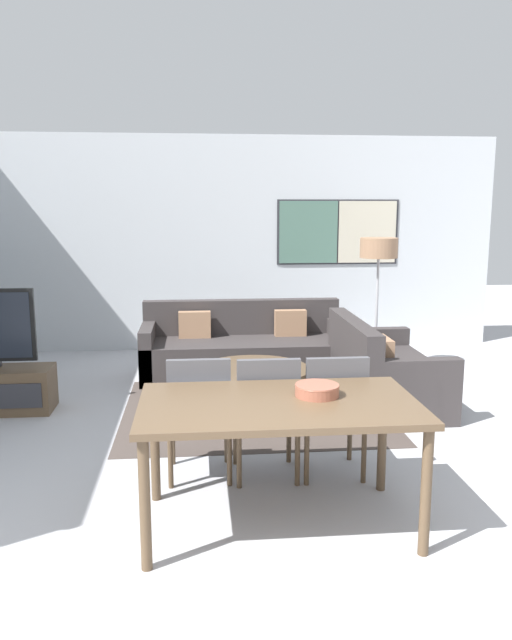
{
  "coord_description": "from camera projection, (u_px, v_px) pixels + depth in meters",
  "views": [
    {
      "loc": [
        -0.35,
        -2.42,
        1.89
      ],
      "look_at": [
        0.14,
        2.71,
        0.95
      ],
      "focal_mm": 35.0,
      "sensor_mm": 36.0,
      "label": 1
    }
  ],
  "objects": [
    {
      "name": "wall_back",
      "position": [
        227.0,
        243.0,
        8.22
      ],
      "size": [
        7.31,
        0.09,
        2.8
      ],
      "color": "silver",
      "rests_on": "ground_plane"
    },
    {
      "name": "sofa_main",
      "position": [
        244.0,
        351.0,
        7.08
      ],
      "size": [
        2.27,
        0.86,
        0.82
      ],
      "color": "#383333",
      "rests_on": "ground_plane"
    },
    {
      "name": "floor_lamp",
      "position": [
        379.0,
        256.0,
        6.89
      ],
      "size": [
        0.42,
        0.42,
        1.55
      ],
      "color": "#2D2D33",
      "rests_on": "ground_plane"
    },
    {
      "name": "dining_table",
      "position": [
        279.0,
        414.0,
        3.64
      ],
      "size": [
        1.63,
        0.92,
        0.77
      ],
      "color": "brown",
      "rests_on": "ground_plane"
    },
    {
      "name": "dining_chair_centre",
      "position": [
        267.0,
        409.0,
        4.3
      ],
      "size": [
        0.46,
        0.46,
        0.9
      ],
      "color": "#4C4C51",
      "rests_on": "ground_plane"
    },
    {
      "name": "dining_chair_left",
      "position": [
        199.0,
        410.0,
        4.3
      ],
      "size": [
        0.46,
        0.46,
        0.9
      ],
      "color": "#4C4C51",
      "rests_on": "ground_plane"
    },
    {
      "name": "coffee_table",
      "position": [
        254.0,
        378.0,
        5.81
      ],
      "size": [
        1.04,
        1.04,
        0.41
      ],
      "color": "brown",
      "rests_on": "ground_plane"
    },
    {
      "name": "sofa_side",
      "position": [
        380.0,
        375.0,
        6.06
      ],
      "size": [
        0.86,
        1.52,
        0.82
      ],
      "rotation": [
        0.0,
        0.0,
        1.57
      ],
      "color": "#383333",
      "rests_on": "ground_plane"
    },
    {
      "name": "dining_chair_right",
      "position": [
        333.0,
        407.0,
        4.34
      ],
      "size": [
        0.46,
        0.46,
        0.9
      ],
      "color": "#4C4C51",
      "rests_on": "ground_plane"
    },
    {
      "name": "fruit_bowl",
      "position": [
        317.0,
        389.0,
        3.73
      ],
      "size": [
        0.27,
        0.27,
        0.07
      ],
      "color": "#995642",
      "rests_on": "dining_table"
    },
    {
      "name": "area_rug",
      "position": [
        254.0,
        410.0,
        5.87
      ],
      "size": [
        2.42,
        2.12,
        0.01
      ],
      "color": "#473D38",
      "rests_on": "ground_plane"
    }
  ]
}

